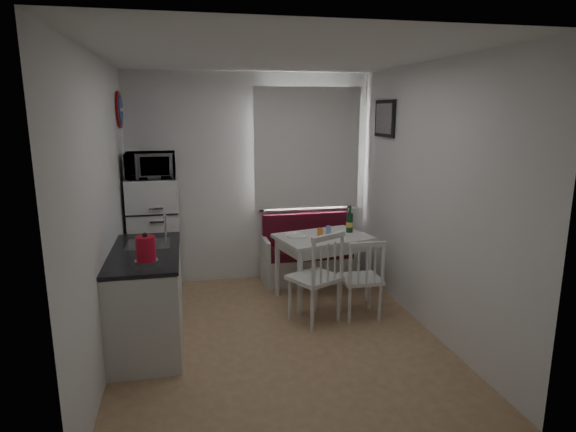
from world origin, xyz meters
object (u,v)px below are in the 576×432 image
dining_table (323,243)px  fridge (155,237)px  chair_left (317,269)px  microwave (151,165)px  chair_right (364,271)px  wine_bottle (350,219)px  bench (308,259)px  kitchen_counter (147,297)px  kettle (146,249)px

dining_table → fridge: 1.94m
chair_left → microwave: (-1.62, 1.14, 0.95)m
chair_right → wine_bottle: 0.85m
chair_right → fridge: (-2.12, 1.18, 0.17)m
chair_left → microwave: bearing=117.5°
dining_table → chair_right: (0.25, -0.66, -0.13)m
bench → wine_bottle: size_ratio=3.76×
fridge → bench: bearing=3.3°
kitchen_counter → dining_table: size_ratio=1.16×
kettle → wine_bottle: size_ratio=0.81×
dining_table → chair_left: 0.72m
chair_left → chair_right: chair_left is taller
fridge → wine_bottle: size_ratio=4.44×
kitchen_counter → dining_table: bearing=21.0°
kitchen_counter → microwave: size_ratio=2.49×
chair_right → fridge: fridge is taller
kitchen_counter → chair_right: bearing=1.8°
bench → kettle: size_ratio=4.62×
bench → fridge: 1.92m
bench → chair_right: 1.33m
dining_table → kitchen_counter: bearing=-172.7°
chair_right → wine_bottle: size_ratio=1.47×
chair_left → fridge: fridge is taller
bench → fridge: (-1.87, -0.11, 0.42)m
kitchen_counter → bench: 2.33m
kitchen_counter → wine_bottle: kitchen_counter is taller
chair_right → kettle: kettle is taller
dining_table → chair_left: bearing=-124.2°
bench → chair_left: 1.35m
bench → wine_bottle: 0.89m
bench → chair_right: size_ratio=2.56×
kitchen_counter → kettle: size_ratio=5.15×
dining_table → chair_right: bearing=-82.9°
chair_left → chair_right: bearing=-26.3°
bench → chair_right: (0.26, -1.28, 0.25)m
bench → kettle: bearing=-136.5°
fridge → microwave: size_ratio=2.63×
bench → microwave: (-1.87, -0.16, 1.26)m
kitchen_counter → dining_table: kitchen_counter is taller
kitchen_counter → kettle: 0.70m
microwave → kettle: bearing=-88.9°
kitchen_counter → dining_table: 2.04m
microwave → chair_left: bearing=-35.0°
dining_table → kettle: kettle is taller
dining_table → microwave: 2.12m
kettle → dining_table: bearing=31.2°
chair_left → microwave: size_ratio=1.15×
bench → dining_table: bench is taller
chair_right → wine_bottle: bearing=83.5°
chair_left → chair_right: 0.50m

